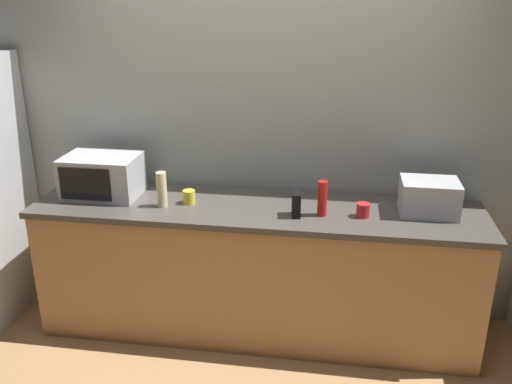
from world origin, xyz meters
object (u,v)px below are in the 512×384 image
(microwave, at_px, (102,176))
(toaster_oven, at_px, (429,197))
(cordless_phone, at_px, (296,204))
(mug_red, at_px, (363,210))
(bottle_hand_soap, at_px, (162,189))
(mug_yellow, at_px, (189,197))
(bottle_hot_sauce, at_px, (322,198))

(microwave, relative_size, toaster_oven, 1.41)
(cordless_phone, xyz_separation_m, mug_red, (0.40, 0.05, -0.03))
(toaster_oven, relative_size, bottle_hand_soap, 1.51)
(microwave, height_order, mug_yellow, microwave)
(cordless_phone, height_order, bottle_hot_sauce, bottle_hot_sauce)
(microwave, relative_size, bottle_hand_soap, 2.13)
(cordless_phone, bearing_deg, bottle_hot_sauce, 4.15)
(cordless_phone, bearing_deg, mug_red, -1.09)
(bottle_hand_soap, bearing_deg, mug_red, 1.19)
(bottle_hand_soap, bearing_deg, microwave, 164.04)
(bottle_hot_sauce, distance_m, mug_yellow, 0.85)
(mug_red, distance_m, mug_yellow, 1.09)
(toaster_oven, distance_m, cordless_phone, 0.81)
(bottle_hand_soap, xyz_separation_m, bottle_hot_sauce, (1.00, 0.01, -0.00))
(bottle_hot_sauce, bearing_deg, cordless_phone, -167.88)
(toaster_oven, xyz_separation_m, bottle_hot_sauce, (-0.64, -0.13, 0.00))
(bottle_hand_soap, bearing_deg, toaster_oven, 4.90)
(microwave, bearing_deg, bottle_hot_sauce, -4.64)
(mug_red, height_order, mug_yellow, mug_yellow)
(bottle_hand_soap, height_order, mug_yellow, bottle_hand_soap)
(toaster_oven, distance_m, bottle_hand_soap, 1.64)
(mug_yellow, bearing_deg, mug_red, -2.64)
(bottle_hand_soap, relative_size, bottle_hot_sauce, 1.04)
(mug_red, bearing_deg, toaster_oven, 16.25)
(cordless_phone, distance_m, mug_red, 0.40)
(microwave, xyz_separation_m, mug_yellow, (0.60, -0.05, -0.09))
(bottle_hot_sauce, relative_size, mug_red, 2.55)
(mug_red, xyz_separation_m, mug_yellow, (-1.09, 0.05, 0.00))
(cordless_phone, relative_size, mug_red, 1.76)
(bottle_hand_soap, height_order, bottle_hot_sauce, bottle_hand_soap)
(microwave, bearing_deg, cordless_phone, -6.65)
(toaster_oven, height_order, mug_red, toaster_oven)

